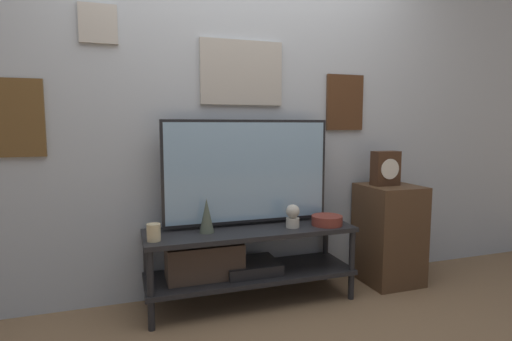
{
  "coord_description": "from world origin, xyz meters",
  "views": [
    {
      "loc": [
        -0.78,
        -2.17,
        1.16
      ],
      "look_at": [
        0.04,
        0.25,
        0.88
      ],
      "focal_mm": 28.0,
      "sensor_mm": 36.0,
      "label": 1
    }
  ],
  "objects_px": {
    "vase_wide_bowl": "(327,220)",
    "vase_slim_bronze": "(207,216)",
    "television": "(248,172)",
    "decorative_bust": "(293,216)",
    "mantel_clock": "(386,168)",
    "candle_jar": "(154,232)"
  },
  "relations": [
    {
      "from": "mantel_clock",
      "to": "television",
      "type": "bearing_deg",
      "value": 176.06
    },
    {
      "from": "television",
      "to": "vase_slim_bronze",
      "type": "height_order",
      "value": "television"
    },
    {
      "from": "candle_jar",
      "to": "decorative_bust",
      "type": "distance_m",
      "value": 0.89
    },
    {
      "from": "vase_wide_bowl",
      "to": "candle_jar",
      "type": "height_order",
      "value": "candle_jar"
    },
    {
      "from": "television",
      "to": "candle_jar",
      "type": "bearing_deg",
      "value": -163.6
    },
    {
      "from": "vase_wide_bowl",
      "to": "mantel_clock",
      "type": "bearing_deg",
      "value": 10.56
    },
    {
      "from": "television",
      "to": "vase_slim_bronze",
      "type": "distance_m",
      "value": 0.41
    },
    {
      "from": "vase_wide_bowl",
      "to": "candle_jar",
      "type": "xyz_separation_m",
      "value": [
        -1.14,
        -0.02,
        0.02
      ]
    },
    {
      "from": "television",
      "to": "candle_jar",
      "type": "distance_m",
      "value": 0.73
    },
    {
      "from": "vase_slim_bronze",
      "to": "mantel_clock",
      "type": "relative_size",
      "value": 0.86
    },
    {
      "from": "mantel_clock",
      "to": "candle_jar",
      "type": "bearing_deg",
      "value": -176.07
    },
    {
      "from": "candle_jar",
      "to": "decorative_bust",
      "type": "height_order",
      "value": "decorative_bust"
    },
    {
      "from": "vase_slim_bronze",
      "to": "mantel_clock",
      "type": "bearing_deg",
      "value": 1.32
    },
    {
      "from": "vase_wide_bowl",
      "to": "decorative_bust",
      "type": "xyz_separation_m",
      "value": [
        -0.25,
        0.01,
        0.05
      ]
    },
    {
      "from": "decorative_bust",
      "to": "vase_wide_bowl",
      "type": "bearing_deg",
      "value": -3.08
    },
    {
      "from": "television",
      "to": "mantel_clock",
      "type": "xyz_separation_m",
      "value": [
        1.03,
        -0.07,
        -0.01
      ]
    },
    {
      "from": "vase_wide_bowl",
      "to": "mantel_clock",
      "type": "height_order",
      "value": "mantel_clock"
    },
    {
      "from": "vase_wide_bowl",
      "to": "vase_slim_bronze",
      "type": "xyz_separation_m",
      "value": [
        -0.81,
        0.07,
        0.08
      ]
    },
    {
      "from": "television",
      "to": "mantel_clock",
      "type": "height_order",
      "value": "television"
    },
    {
      "from": "vase_wide_bowl",
      "to": "vase_slim_bronze",
      "type": "height_order",
      "value": "vase_slim_bronze"
    },
    {
      "from": "television",
      "to": "decorative_bust",
      "type": "xyz_separation_m",
      "value": [
        0.26,
        -0.16,
        -0.28
      ]
    },
    {
      "from": "vase_wide_bowl",
      "to": "candle_jar",
      "type": "relative_size",
      "value": 2.04
    }
  ]
}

